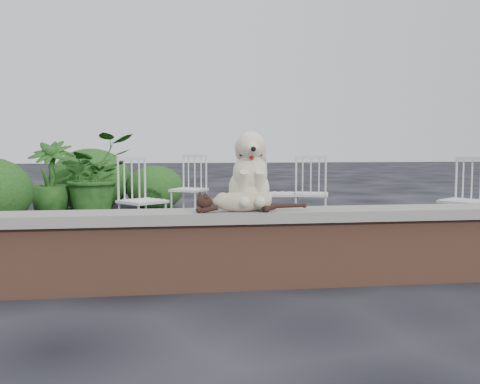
{
  "coord_description": "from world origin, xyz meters",
  "views": [
    {
      "loc": [
        -1.41,
        -3.94,
        1.06
      ],
      "look_at": [
        -0.82,
        0.2,
        0.7
      ],
      "focal_mm": 40.02,
      "sensor_mm": 36.0,
      "label": 1
    }
  ],
  "objects": [
    {
      "name": "ground",
      "position": [
        0.0,
        0.0,
        0.0
      ],
      "size": [
        60.0,
        60.0,
        0.0
      ],
      "primitive_type": "plane",
      "color": "black",
      "rests_on": "ground"
    },
    {
      "name": "brick_wall",
      "position": [
        0.0,
        0.0,
        0.25
      ],
      "size": [
        6.0,
        0.3,
        0.5
      ],
      "primitive_type": "cube",
      "color": "brown",
      "rests_on": "ground"
    },
    {
      "name": "capstone",
      "position": [
        0.0,
        0.0,
        0.54
      ],
      "size": [
        6.2,
        0.4,
        0.08
      ],
      "primitive_type": "cube",
      "color": "slate",
      "rests_on": "brick_wall"
    },
    {
      "name": "dog",
      "position": [
        -0.77,
        0.07,
        0.88
      ],
      "size": [
        0.42,
        0.53,
        0.6
      ],
      "primitive_type": null,
      "rotation": [
        0.0,
        0.0,
        -0.05
      ],
      "color": "beige",
      "rests_on": "capstone"
    },
    {
      "name": "cat",
      "position": [
        -0.85,
        -0.08,
        0.66
      ],
      "size": [
        0.99,
        0.28,
        0.17
      ],
      "primitive_type": null,
      "rotation": [
        0.0,
        0.0,
        -0.05
      ],
      "color": "tan",
      "rests_on": "capstone"
    },
    {
      "name": "chair_c",
      "position": [
        0.43,
        2.59,
        0.47
      ],
      "size": [
        0.7,
        0.7,
        0.94
      ],
      "primitive_type": null,
      "rotation": [
        0.0,
        0.0,
        2.83
      ],
      "color": "white",
      "rests_on": "ground"
    },
    {
      "name": "chair_d",
      "position": [
        1.86,
        1.51,
        0.47
      ],
      "size": [
        0.78,
        0.78,
        0.94
      ],
      "primitive_type": null,
      "rotation": [
        0.0,
        0.0,
        -0.97
      ],
      "color": "white",
      "rests_on": "ground"
    },
    {
      "name": "chair_b",
      "position": [
        -1.07,
        3.5,
        0.47
      ],
      "size": [
        0.76,
        0.76,
        0.94
      ],
      "primitive_type": null,
      "rotation": [
        0.0,
        0.0,
        -0.51
      ],
      "color": "white",
      "rests_on": "ground"
    },
    {
      "name": "chair_e",
      "position": [
        0.04,
        2.65,
        0.47
      ],
      "size": [
        0.62,
        0.62,
        0.94
      ],
      "primitive_type": null,
      "rotation": [
        0.0,
        0.0,
        1.45
      ],
      "color": "white",
      "rests_on": "ground"
    },
    {
      "name": "chair_a",
      "position": [
        -1.65,
        2.01,
        0.47
      ],
      "size": [
        0.79,
        0.79,
        0.94
      ],
      "primitive_type": null,
      "rotation": [
        0.0,
        0.0,
        0.67
      ],
      "color": "white",
      "rests_on": "ground"
    },
    {
      "name": "potted_plant_a",
      "position": [
        -2.47,
        4.48,
        0.63
      ],
      "size": [
        1.49,
        1.45,
        1.26
      ],
      "primitive_type": "imported",
      "rotation": [
        0.0,
        0.0,
        0.61
      ],
      "color": "#133E11",
      "rests_on": "ground"
    },
    {
      "name": "potted_plant_b",
      "position": [
        -3.13,
        4.52,
        0.57
      ],
      "size": [
        0.76,
        0.76,
        1.14
      ],
      "primitive_type": "imported",
      "rotation": [
        0.0,
        0.0,
        -0.22
      ],
      "color": "#133E11",
      "rests_on": "ground"
    },
    {
      "name": "shrubbery",
      "position": [
        -2.86,
        4.84,
        0.44
      ],
      "size": [
        3.34,
        2.98,
        1.08
      ],
      "color": "#133E11",
      "rests_on": "ground"
    }
  ]
}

